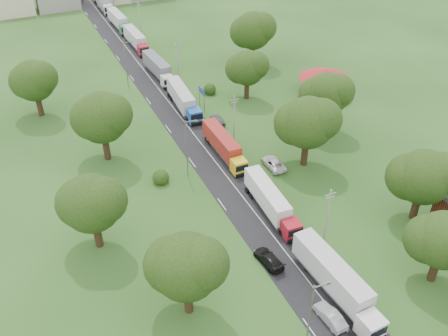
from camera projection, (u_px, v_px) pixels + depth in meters
ground at (262, 222)px, 70.46m from camera, size 260.00×260.00×0.00m
road at (207, 152)px, 85.33m from camera, size 8.00×200.00×0.04m
info_sign at (202, 94)px, 96.50m from camera, size 0.12×3.10×4.10m
pole_1 at (327, 216)px, 64.42m from camera, size 1.60×0.24×9.00m
pole_2 at (234, 119)px, 85.23m from camera, size 1.60×0.24×9.00m
pole_3 at (178, 59)px, 106.04m from camera, size 1.60×0.24×9.00m
pole_4 at (140, 19)px, 126.85m from camera, size 1.60×0.24×9.00m
lamp_0 at (311, 315)px, 50.59m from camera, size 2.03×0.22×10.00m
lamp_1 at (187, 146)px, 76.60m from camera, size 2.03×0.22×10.00m
lamp_2 at (126, 62)px, 102.61m from camera, size 2.03×0.22×10.00m
tree_2 at (443, 239)px, 58.12m from camera, size 8.00×8.00×10.10m
tree_3 at (423, 176)px, 67.23m from camera, size 8.80×8.80×11.07m
tree_4 at (307, 122)px, 77.89m from camera, size 9.60×9.60×12.05m
tree_5 at (326, 94)px, 87.23m from camera, size 8.80×8.80×11.07m
tree_6 at (247, 68)px, 97.85m from camera, size 8.00×8.00×10.10m
tree_7 at (253, 30)px, 111.34m from camera, size 9.60×9.60×12.05m
tree_10 at (186, 265)px, 53.90m from camera, size 8.80×8.80×11.07m
tree_11 at (91, 203)px, 62.67m from camera, size 8.80×8.80×11.07m
tree_12 at (101, 117)px, 79.22m from camera, size 9.60×9.60×12.05m
tree_13 at (33, 80)px, 91.73m from camera, size 8.80×8.80×11.07m
house_cream at (324, 78)px, 100.81m from camera, size 10.08×10.08×5.80m
truck_0 at (336, 280)px, 58.69m from camera, size 3.30×15.44×4.27m
truck_1 at (270, 201)px, 71.18m from camera, size 2.97×13.83×3.82m
truck_2 at (224, 145)px, 83.29m from camera, size 2.37×13.61×3.78m
truck_3 at (183, 99)px, 96.65m from camera, size 3.25×14.50×4.00m
truck_4 at (158, 68)px, 108.76m from camera, size 3.06×14.09×3.89m
truck_5 at (136, 39)px, 122.61m from camera, size 2.71×13.92×3.85m
truck_6 at (118, 21)px, 133.98m from camera, size 2.82×13.95×3.86m
truck_7 at (102, 1)px, 147.49m from camera, size 3.06×15.21×4.21m
car_lane_mid at (330, 316)px, 56.31m from camera, size 1.92×4.67×1.50m
car_lane_rear at (269, 259)px, 63.65m from camera, size 2.61×5.16×1.43m
car_verge_near at (273, 163)px, 81.12m from camera, size 2.49×5.33×1.48m
car_verge_far at (218, 120)px, 92.71m from camera, size 1.98×4.48×1.50m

